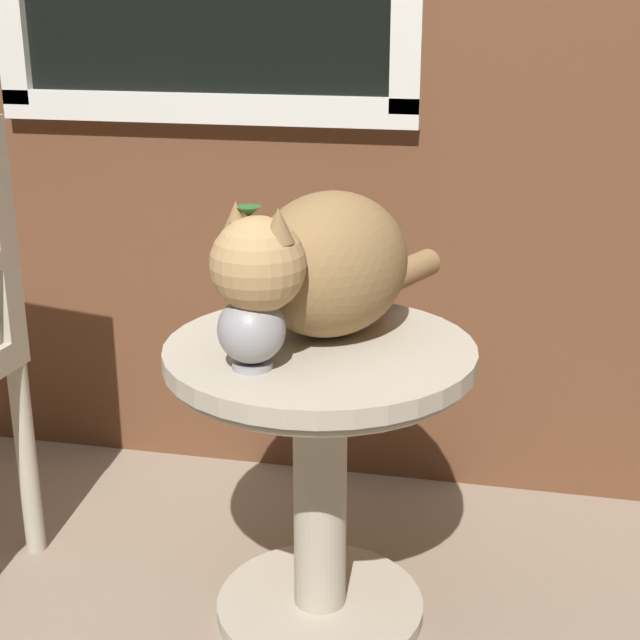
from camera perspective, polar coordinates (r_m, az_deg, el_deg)
name	(u,v)px	position (r m, az deg, el deg)	size (l,w,h in m)	color
ground_plane	(182,636)	(2.01, -8.28, -18.21)	(6.00, 6.00, 0.00)	gray
wicker_side_table	(320,430)	(1.84, 0.00, -6.61)	(0.59, 0.59, 0.59)	#B2A893
cat	(322,264)	(1.78, 0.14, 3.36)	(0.39, 0.64, 0.29)	olive
pewter_vase_with_ivy	(251,320)	(1.64, -4.13, 0.02)	(0.12, 0.12, 0.28)	#99999E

